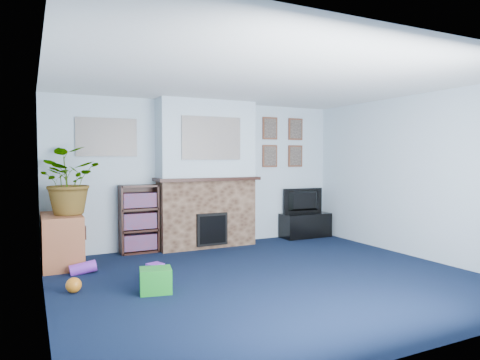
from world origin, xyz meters
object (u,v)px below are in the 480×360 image
tv_stand (305,225)px  television (305,201)px  sideboard (62,240)px  bookshelf (139,220)px

tv_stand → television: size_ratio=1.17×
tv_stand → sideboard: (-4.19, -0.28, 0.12)m
television → bookshelf: size_ratio=0.76×
bookshelf → sideboard: (-1.13, -0.36, -0.15)m
television → bookshelf: (-3.06, 0.06, -0.17)m
television → tv_stand: bearing=95.7°
bookshelf → television: bearing=-1.1°
tv_stand → bookshelf: 3.07m
tv_stand → bookshelf: bearing=178.6°
tv_stand → sideboard: bearing=-176.2°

